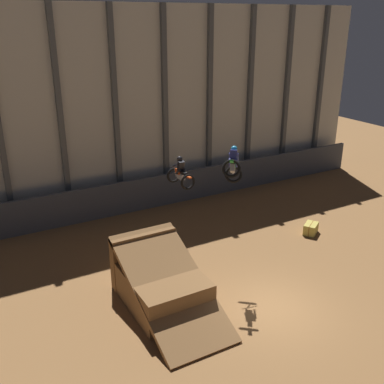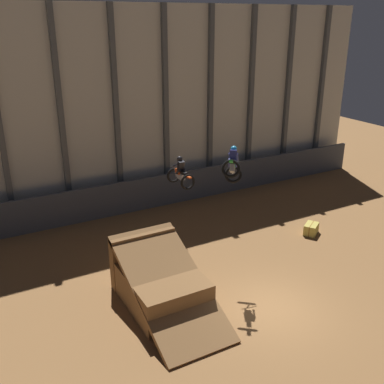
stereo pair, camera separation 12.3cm
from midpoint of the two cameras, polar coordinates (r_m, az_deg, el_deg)
The scene contains 7 objects.
ground_plane at distance 18.39m, azimuth 9.87°, elevation -14.35°, with size 60.00×60.00×0.00m, color olive.
arena_back_wall at distance 26.28m, azimuth -6.77°, elevation 10.33°, with size 32.00×0.40×11.39m.
lower_barrier at distance 26.66m, azimuth -5.47°, elevation -0.06°, with size 31.36×0.20×1.93m.
dirt_ramp at distance 18.19m, azimuth -4.33°, elevation -11.31°, with size 2.80×5.58×2.50m.
rider_bike_left_air at distance 20.98m, azimuth -1.64°, elevation 2.31°, with size 0.74×1.74×1.49m.
rider_bike_right_air at distance 18.20m, azimuth 5.02°, elevation 3.32°, with size 1.62×1.76×1.67m.
hay_bale_trackside at distance 24.42m, azimuth 14.71°, elevation -4.52°, with size 1.08×0.99×0.57m.
Camera 1 is at (-9.89, -11.32, 10.62)m, focal length 42.00 mm.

